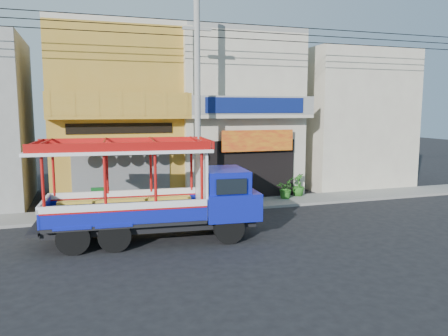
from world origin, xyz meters
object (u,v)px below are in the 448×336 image
object	(u,v)px
songthaew_truck	(166,192)
utility_pole	(201,93)
potted_plant_a	(285,188)
green_sign	(101,203)
potted_plant_c	(298,185)

from	to	relation	value
songthaew_truck	utility_pole	bearing A→B (deg)	57.91
utility_pole	potted_plant_a	distance (m)	6.34
green_sign	potted_plant_c	world-z (taller)	green_sign
utility_pole	potted_plant_a	world-z (taller)	utility_pole
green_sign	potted_plant_a	size ratio (longest dim) A/B	1.12
songthaew_truck	potted_plant_a	bearing A→B (deg)	34.09
potted_plant_c	songthaew_truck	bearing A→B (deg)	-55.56
utility_pole	potted_plant_c	distance (m)	7.03
utility_pole	green_sign	distance (m)	6.09
songthaew_truck	potted_plant_c	bearing A→B (deg)	32.80
utility_pole	songthaew_truck	distance (m)	5.28
utility_pole	green_sign	size ratio (longest dim) A/B	25.31
songthaew_truck	potted_plant_a	distance (m)	8.00
green_sign	potted_plant_a	xyz separation A→B (m)	(8.57, 0.58, 0.03)
potted_plant_a	utility_pole	bearing A→B (deg)	138.54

